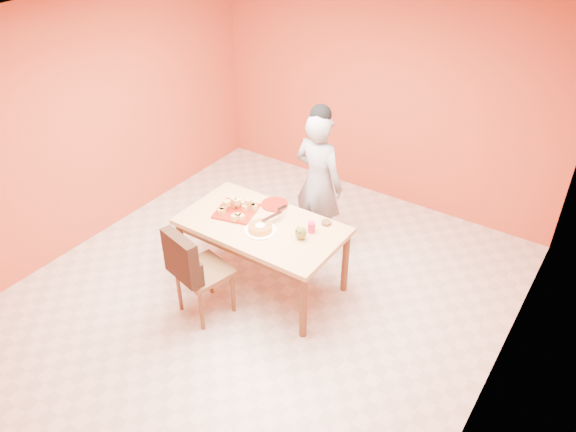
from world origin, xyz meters
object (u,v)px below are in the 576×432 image
Objects in this scene: person at (318,183)px; magenta_glass at (311,227)px; red_dinner_plate at (275,204)px; checker_tin at (326,223)px; sponge_cake at (260,228)px; pastry_platter at (236,211)px; dining_chair at (202,270)px; dining_table at (262,232)px; egg_ornament at (301,232)px.

magenta_glass is (0.38, -0.75, 0.00)m from person.
checker_tin reaches higher than red_dinner_plate.
magenta_glass is (0.41, 0.26, 0.02)m from sponge_cake.
checker_tin is at bearing 20.62° from pastry_platter.
pastry_platter is at bearing 161.72° from sponge_cake.
dining_chair is 3.59× the size of red_dinner_plate.
magenta_glass is at bearing 32.59° from sponge_cake.
sponge_cake is (0.28, 0.55, 0.28)m from dining_chair.
sponge_cake is 2.36× the size of checker_tin.
sponge_cake reaches higher than dining_table.
egg_ornament reaches higher than dining_table.
red_dinner_plate is 0.60m from magenta_glass.
dining_table is at bearing -4.47° from pastry_platter.
sponge_cake is (0.06, -0.10, 0.13)m from dining_table.
dining_chair is 9.28× the size of magenta_glass.
dining_table is at bearing -159.34° from egg_ornament.
pastry_platter is at bearing -161.60° from egg_ornament.
checker_tin is (0.62, 0.00, 0.01)m from red_dinner_plate.
egg_ornament is (0.78, -0.02, 0.06)m from pastry_platter.
person is (0.09, 0.91, 0.15)m from dining_table.
dining_chair reaches higher than pastry_platter.
sponge_cake is at bearing -144.12° from egg_ornament.
red_dinner_plate is (-0.18, -0.56, -0.04)m from person.
magenta_glass is at bearing 9.25° from pastry_platter.
sponge_cake is 0.49m from magenta_glass.
dining_chair is at bearing -117.44° from sponge_cake.
egg_ornament is at bearing 57.76° from dining_chair.
checker_tin is (0.05, 0.19, -0.04)m from magenta_glass.
egg_ornament is 0.15m from magenta_glass.
pastry_platter is at bearing 175.53° from dining_table.
pastry_platter is 0.92m from checker_tin.
magenta_glass is at bearing 18.50° from dining_table.
dining_table is at bearing 84.40° from dining_chair.
magenta_glass is (0.02, 0.15, -0.02)m from egg_ornament.
dining_chair is 2.61× the size of pastry_platter.
person is 0.59m from red_dinner_plate.
egg_ornament is 0.36m from checker_tin.
magenta_glass is at bearing 122.51° from person.
checker_tin reaches higher than pastry_platter.
person reaches higher than pastry_platter.
egg_ornament is (0.45, 0.01, 0.17)m from dining_table.
dining_chair is at bearing -115.67° from egg_ornament.
person reaches higher than magenta_glass.
red_dinner_plate is 0.48m from sponge_cake.
dining_chair is 1.11m from magenta_glass.
person is 16.60× the size of checker_tin.
person is at bearing 71.61° from red_dinner_plate.
dining_chair is 0.99m from egg_ornament.
dining_table is at bearing -161.50° from magenta_glass.
pastry_platter is at bearing 112.73° from dining_chair.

